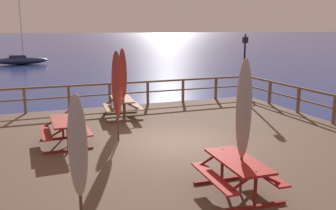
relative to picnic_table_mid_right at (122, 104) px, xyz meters
The scene contains 13 objects.
ground_plane 4.07m from the picnic_table_mid_right, 77.37° to the right, with size 600.00×600.00×0.00m, color navy.
wooden_deck 3.96m from the picnic_table_mid_right, 77.37° to the right, with size 12.71×12.00×0.77m, color brown.
railing_waterside_far 2.27m from the picnic_table_mid_right, 68.12° to the left, with size 12.51×0.10×1.09m.
railing_side_right 7.99m from the picnic_table_mid_right, 28.05° to the right, with size 0.10×11.80×1.09m.
picnic_table_mid_right is the anchor object (origin of this frame).
picnic_table_mid_centre 7.57m from the picnic_table_mid_right, 85.21° to the right, with size 1.47×1.83×0.78m.
picnic_table_back_left 3.69m from the picnic_table_mid_right, 131.61° to the right, with size 1.43×1.77×0.78m.
patio_umbrella_tall_mid_left 1.18m from the picnic_table_mid_right, 63.53° to the right, with size 0.32×0.32×2.72m.
patio_umbrella_short_mid 7.72m from the picnic_table_mid_right, 84.74° to the right, with size 0.32×0.32×2.90m.
patio_umbrella_tall_front 8.45m from the picnic_table_mid_right, 108.70° to the right, with size 0.32×0.32×2.47m.
patio_umbrella_tall_back_left 3.36m from the picnic_table_mid_right, 106.27° to the right, with size 0.32×0.32×2.82m.
lamp_post_hooked 6.72m from the picnic_table_mid_right, 12.18° to the left, with size 0.44×0.61×3.20m.
sailboat_distant 32.96m from the picnic_table_mid_right, 97.16° to the left, with size 6.07×1.95×7.72m.
Camera 1 is at (-4.20, -10.10, 4.26)m, focal length 39.30 mm.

